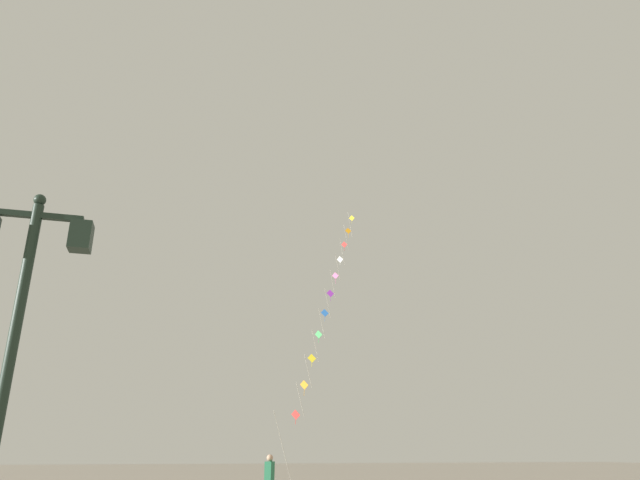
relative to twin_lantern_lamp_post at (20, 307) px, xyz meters
name	(u,v)px	position (x,y,z in m)	size (l,w,h in m)	color
twin_lantern_lamp_post	(20,307)	(0.00, 0.00, 0.00)	(1.46, 0.28, 5.09)	#1E2D23
kite_train	(326,307)	(9.41, 20.11, 5.32)	(7.05, 11.58, 16.53)	brown
kite_flyer	(269,480)	(5.48, 13.03, -2.61)	(0.44, 0.61, 1.71)	brown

